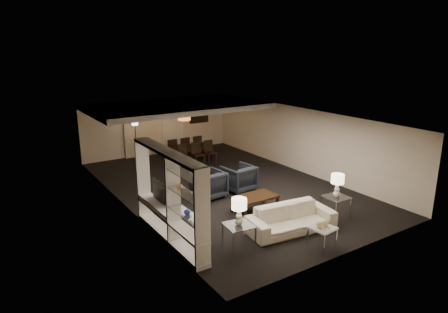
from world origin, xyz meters
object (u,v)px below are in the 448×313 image
object	(u,v)px
armchair_left	(208,184)
vase_amber	(180,186)
chair_nl	(185,156)
chair_nr	(210,152)
vase_blue	(187,211)
side_table_right	(335,207)
chair_fm	(183,148)
sofa	(291,219)
pendant_light	(184,117)
dining_table	(191,154)
floor_speaker	(167,182)
coffee_table	(255,203)
table_lamp_left	(239,212)
television	(157,193)
chair_fl	(171,150)
chair_nm	(198,154)
marble_table	(322,237)
chair_fr	(195,146)
floor_lamp	(136,141)
table_lamp_right	(337,186)
armchair_right	(239,178)
side_table_left	(239,236)

from	to	relation	value
armchair_left	vase_amber	world-z (taller)	vase_amber
chair_nl	chair_nr	world-z (taller)	same
chair_nl	vase_blue	bearing A→B (deg)	-120.77
side_table_right	chair_fm	distance (m)	7.96
chair_fm	sofa	bearing A→B (deg)	84.73
pendant_light	dining_table	xyz separation A→B (m)	(0.20, -0.11, -1.60)
floor_speaker	chair_nr	distance (m)	4.32
coffee_table	vase_amber	distance (m)	3.39
dining_table	vase_blue	bearing A→B (deg)	-115.39
side_table_right	dining_table	distance (m)	7.31
table_lamp_left	television	distance (m)	2.38
sofa	chair_fl	distance (m)	7.92
coffee_table	vase_blue	distance (m)	3.33
vase_amber	chair_nl	size ratio (longest dim) A/B	0.18
floor_speaker	chair_nm	distance (m)	3.88
coffee_table	vase_blue	size ratio (longest dim) A/B	8.40
television	vase_amber	bearing A→B (deg)	178.78
dining_table	chair_nm	distance (m)	0.67
table_lamp_left	marble_table	bearing A→B (deg)	-32.91
pendant_light	chair_fr	distance (m)	1.73
floor_speaker	chair_fm	world-z (taller)	floor_speaker
television	chair_fl	xyz separation A→B (m)	(3.18, 5.86, -0.55)
floor_speaker	chair_nm	bearing A→B (deg)	52.28
marble_table	chair_nr	world-z (taller)	chair_nr
floor_speaker	chair_nr	bearing A→B (deg)	46.54
coffee_table	television	xyz separation A→B (m)	(-2.90, 0.46, 0.80)
coffee_table	chair_fl	xyz separation A→B (m)	(0.28, 6.32, 0.25)
floor_lamp	side_table_right	bearing A→B (deg)	-72.45
chair_fl	chair_nr	bearing A→B (deg)	134.80
table_lamp_left	dining_table	distance (m)	7.74
table_lamp_right	vase_blue	xyz separation A→B (m)	(-4.63, 0.31, 0.19)
armchair_right	chair_nl	size ratio (longest dim) A/B	1.01
vase_blue	chair_nr	xyz separation A→B (m)	(4.41, 6.31, -0.66)
chair_nl	marble_table	bearing A→B (deg)	-95.87
armchair_left	chair_fr	size ratio (longest dim) A/B	1.01
table_lamp_left	vase_amber	bearing A→B (deg)	152.22
chair_nl	chair_fl	size ratio (longest dim) A/B	1.00
floor_lamp	chair_nr	bearing A→B (deg)	-38.19
vase_blue	chair_fl	world-z (taller)	vase_blue
table_lamp_left	vase_blue	xyz separation A→B (m)	(-1.23, 0.31, 0.19)
table_lamp_right	chair_fm	distance (m)	7.97
table_lamp_right	chair_nl	bearing A→B (deg)	102.10
sofa	floor_speaker	bearing A→B (deg)	122.47
coffee_table	chair_nm	bearing A→B (deg)	80.04
sofa	chair_nm	xyz separation A→B (m)	(0.88, 6.62, 0.13)
side_table_left	chair_nm	bearing A→B (deg)	68.69
chair_nl	table_lamp_left	bearing A→B (deg)	-110.45
television	sofa	bearing A→B (deg)	-125.36
pendant_light	chair_nr	xyz separation A→B (m)	(0.80, -0.76, -1.44)
vase_blue	floor_lamp	world-z (taller)	floor_lamp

